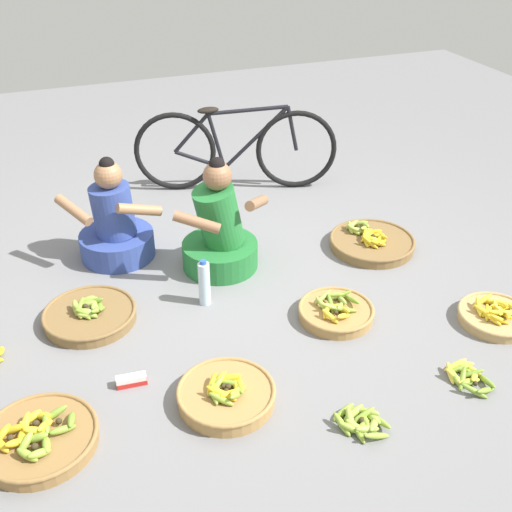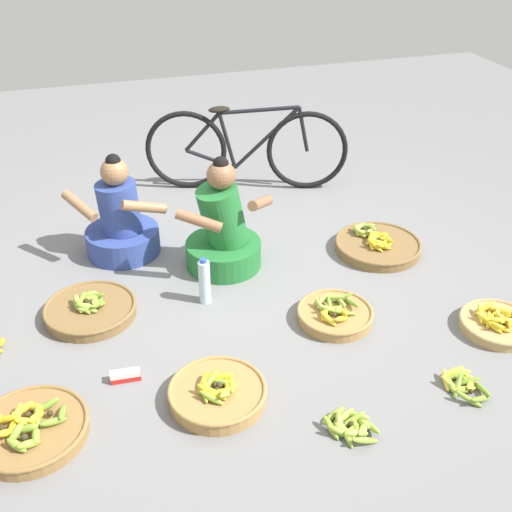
{
  "view_description": "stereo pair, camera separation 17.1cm",
  "coord_description": "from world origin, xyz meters",
  "px_view_note": "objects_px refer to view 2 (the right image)",
  "views": [
    {
      "loc": [
        -1.12,
        -3.25,
        2.36
      ],
      "look_at": [
        0.0,
        -0.2,
        0.35
      ],
      "focal_mm": 44.0,
      "sensor_mm": 36.0,
      "label": 1
    },
    {
      "loc": [
        -0.96,
        -3.3,
        2.36
      ],
      "look_at": [
        0.0,
        -0.2,
        0.35
      ],
      "focal_mm": 44.0,
      "sensor_mm": 36.0,
      "label": 2
    }
  ],
  "objects_px": {
    "banana_basket_front_left": "(498,323)",
    "banana_basket_near_bicycle": "(90,309)",
    "loose_bananas_front_center": "(350,425)",
    "vendor_woman_front": "(223,232)",
    "banana_basket_back_left": "(30,429)",
    "loose_bananas_mid_right": "(463,384)",
    "water_bottle": "(205,282)",
    "banana_basket_back_right": "(217,393)",
    "packet_carton_stack": "(126,376)",
    "banana_basket_back_center": "(335,314)",
    "bicycle_leaning": "(246,149)",
    "banana_basket_near_vendor": "(377,245)",
    "vendor_woman_behind": "(121,223)"
  },
  "relations": [
    {
      "from": "vendor_woman_front",
      "to": "banana_basket_near_bicycle",
      "type": "height_order",
      "value": "vendor_woman_front"
    },
    {
      "from": "banana_basket_back_left",
      "to": "banana_basket_back_right",
      "type": "height_order",
      "value": "banana_basket_back_right"
    },
    {
      "from": "bicycle_leaning",
      "to": "water_bottle",
      "type": "xyz_separation_m",
      "value": [
        -0.73,
        -1.54,
        -0.21
      ]
    },
    {
      "from": "vendor_woman_behind",
      "to": "bicycle_leaning",
      "type": "relative_size",
      "value": 0.46
    },
    {
      "from": "banana_basket_back_right",
      "to": "banana_basket_near_bicycle",
      "type": "xyz_separation_m",
      "value": [
        -0.57,
        0.94,
        -0.01
      ]
    },
    {
      "from": "banana_basket_back_right",
      "to": "loose_bananas_mid_right",
      "type": "distance_m",
      "value": 1.3
    },
    {
      "from": "bicycle_leaning",
      "to": "banana_basket_near_vendor",
      "type": "bearing_deg",
      "value": -64.99
    },
    {
      "from": "banana_basket_near_bicycle",
      "to": "loose_bananas_mid_right",
      "type": "height_order",
      "value": "banana_basket_near_bicycle"
    },
    {
      "from": "banana_basket_back_center",
      "to": "water_bottle",
      "type": "distance_m",
      "value": 0.84
    },
    {
      "from": "vendor_woman_behind",
      "to": "banana_basket_near_vendor",
      "type": "bearing_deg",
      "value": -16.67
    },
    {
      "from": "packet_carton_stack",
      "to": "banana_basket_back_center",
      "type": "bearing_deg",
      "value": 6.82
    },
    {
      "from": "banana_basket_back_center",
      "to": "banana_basket_back_right",
      "type": "bearing_deg",
      "value": -152.08
    },
    {
      "from": "bicycle_leaning",
      "to": "banana_basket_back_right",
      "type": "distance_m",
      "value": 2.59
    },
    {
      "from": "banana_basket_front_left",
      "to": "banana_basket_near_vendor",
      "type": "xyz_separation_m",
      "value": [
        -0.27,
        1.04,
        0.0
      ]
    },
    {
      "from": "water_bottle",
      "to": "packet_carton_stack",
      "type": "bearing_deg",
      "value": -134.92
    },
    {
      "from": "banana_basket_front_left",
      "to": "loose_bananas_front_center",
      "type": "xyz_separation_m",
      "value": [
        -1.17,
        -0.47,
        -0.01
      ]
    },
    {
      "from": "banana_basket_near_bicycle",
      "to": "packet_carton_stack",
      "type": "relative_size",
      "value": 3.45
    },
    {
      "from": "banana_basket_back_left",
      "to": "banana_basket_near_vendor",
      "type": "xyz_separation_m",
      "value": [
        2.4,
        1.09,
        -0.0
      ]
    },
    {
      "from": "vendor_woman_front",
      "to": "banana_basket_near_bicycle",
      "type": "distance_m",
      "value": 1.01
    },
    {
      "from": "vendor_woman_behind",
      "to": "loose_bananas_mid_right",
      "type": "height_order",
      "value": "vendor_woman_behind"
    },
    {
      "from": "banana_basket_back_center",
      "to": "banana_basket_back_right",
      "type": "relative_size",
      "value": 0.91
    },
    {
      "from": "banana_basket_back_center",
      "to": "bicycle_leaning",
      "type": "bearing_deg",
      "value": 89.48
    },
    {
      "from": "vendor_woman_behind",
      "to": "packet_carton_stack",
      "type": "relative_size",
      "value": 4.58
    },
    {
      "from": "vendor_woman_front",
      "to": "banana_basket_back_left",
      "type": "bearing_deg",
      "value": -136.51
    },
    {
      "from": "banana_basket_back_right",
      "to": "loose_bananas_mid_right",
      "type": "bearing_deg",
      "value": -13.14
    },
    {
      "from": "banana_basket_front_left",
      "to": "banana_basket_near_vendor",
      "type": "height_order",
      "value": "banana_basket_near_vendor"
    },
    {
      "from": "banana_basket_front_left",
      "to": "loose_bananas_front_center",
      "type": "bearing_deg",
      "value": -158.3
    },
    {
      "from": "vendor_woman_behind",
      "to": "loose_bananas_mid_right",
      "type": "xyz_separation_m",
      "value": [
        1.55,
        -1.94,
        -0.21
      ]
    },
    {
      "from": "banana_basket_back_center",
      "to": "banana_basket_front_left",
      "type": "relative_size",
      "value": 1.03
    },
    {
      "from": "vendor_woman_front",
      "to": "packet_carton_stack",
      "type": "height_order",
      "value": "vendor_woman_front"
    },
    {
      "from": "loose_bananas_front_center",
      "to": "loose_bananas_mid_right",
      "type": "xyz_separation_m",
      "value": [
        0.69,
        0.09,
        -0.0
      ]
    },
    {
      "from": "banana_basket_back_left",
      "to": "water_bottle",
      "type": "relative_size",
      "value": 1.77
    },
    {
      "from": "banana_basket_near_bicycle",
      "to": "loose_bananas_front_center",
      "type": "bearing_deg",
      "value": -49.32
    },
    {
      "from": "banana_basket_front_left",
      "to": "loose_bananas_front_center",
      "type": "relative_size",
      "value": 1.75
    },
    {
      "from": "banana_basket_near_vendor",
      "to": "water_bottle",
      "type": "bearing_deg",
      "value": -169.6
    },
    {
      "from": "loose_bananas_front_center",
      "to": "packet_carton_stack",
      "type": "distance_m",
      "value": 1.22
    },
    {
      "from": "banana_basket_back_left",
      "to": "water_bottle",
      "type": "distance_m",
      "value": 1.37
    },
    {
      "from": "banana_basket_back_center",
      "to": "vendor_woman_front",
      "type": "bearing_deg",
      "value": 120.82
    },
    {
      "from": "banana_basket_front_left",
      "to": "banana_basket_near_vendor",
      "type": "bearing_deg",
      "value": 104.68
    },
    {
      "from": "banana_basket_front_left",
      "to": "loose_bananas_mid_right",
      "type": "height_order",
      "value": "banana_basket_front_left"
    },
    {
      "from": "loose_bananas_mid_right",
      "to": "banana_basket_front_left",
      "type": "bearing_deg",
      "value": 37.97
    },
    {
      "from": "bicycle_leaning",
      "to": "banana_basket_back_left",
      "type": "height_order",
      "value": "bicycle_leaning"
    },
    {
      "from": "banana_basket_back_right",
      "to": "banana_basket_back_center",
      "type": "bearing_deg",
      "value": 27.92
    },
    {
      "from": "banana_basket_back_left",
      "to": "water_bottle",
      "type": "xyz_separation_m",
      "value": [
        1.07,
        0.84,
        0.1
      ]
    },
    {
      "from": "banana_basket_back_left",
      "to": "banana_basket_near_bicycle",
      "type": "relative_size",
      "value": 1.0
    },
    {
      "from": "banana_basket_back_center",
      "to": "banana_basket_near_vendor",
      "type": "xyz_separation_m",
      "value": [
        0.62,
        0.67,
        -0.0
      ]
    },
    {
      "from": "loose_bananas_front_center",
      "to": "loose_bananas_mid_right",
      "type": "bearing_deg",
      "value": 7.5
    },
    {
      "from": "banana_basket_back_center",
      "to": "banana_basket_near_vendor",
      "type": "distance_m",
      "value": 0.92
    },
    {
      "from": "loose_bananas_front_center",
      "to": "banana_basket_front_left",
      "type": "bearing_deg",
      "value": 21.7
    },
    {
      "from": "banana_basket_front_left",
      "to": "banana_basket_near_bicycle",
      "type": "xyz_separation_m",
      "value": [
        -2.32,
        0.86,
        0.0
      ]
    }
  ]
}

